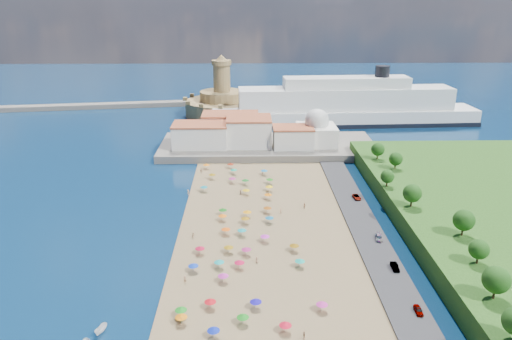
{
  "coord_description": "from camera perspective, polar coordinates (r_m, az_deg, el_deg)",
  "views": [
    {
      "loc": [
        0.91,
        -128.81,
        62.57
      ],
      "look_at": [
        4.0,
        25.0,
        8.0
      ],
      "focal_mm": 35.0,
      "sensor_mm": 36.0,
      "label": 1
    }
  ],
  "objects": [
    {
      "name": "cruise_ship",
      "position": [
        255.63,
        10.14,
        7.05
      ],
      "size": [
        134.34,
        26.28,
        29.16
      ],
      "color": "black",
      "rests_on": "ground"
    },
    {
      "name": "moored_boats",
      "position": [
        104.11,
        -18.09,
        -18.0
      ],
      "size": [
        3.96,
        9.35,
        1.67
      ],
      "color": "white",
      "rests_on": "ground"
    },
    {
      "name": "terrace",
      "position": [
        211.04,
        1.37,
        2.7
      ],
      "size": [
        90.0,
        36.0,
        3.0
      ],
      "primitive_type": "cube",
      "color": "#59544C",
      "rests_on": "ground"
    },
    {
      "name": "domed_building",
      "position": [
        208.91,
        6.91,
        4.52
      ],
      "size": [
        16.0,
        16.0,
        15.0
      ],
      "color": "silver",
      "rests_on": "terrace"
    },
    {
      "name": "beach_parasols",
      "position": [
        131.3,
        -1.79,
        -7.88
      ],
      "size": [
        33.01,
        117.01,
        2.2
      ],
      "color": "gray",
      "rests_on": "beach"
    },
    {
      "name": "hillside_trees",
      "position": [
        136.78,
        19.76,
        -4.36
      ],
      "size": [
        14.55,
        104.81,
        6.95
      ],
      "color": "#382314",
      "rests_on": "hillside"
    },
    {
      "name": "fortress",
      "position": [
        272.91,
        -3.87,
        7.67
      ],
      "size": [
        40.0,
        40.0,
        32.4
      ],
      "color": "#A48B52",
      "rests_on": "ground"
    },
    {
      "name": "jetty",
      "position": [
        244.97,
        -4.15,
        4.97
      ],
      "size": [
        18.0,
        70.0,
        2.4
      ],
      "primitive_type": "cube",
      "color": "#59544C",
      "rests_on": "ground"
    },
    {
      "name": "ground",
      "position": [
        143.21,
        -1.41,
        -6.38
      ],
      "size": [
        700.0,
        700.0,
        0.0
      ],
      "primitive_type": "plane",
      "color": "#071938",
      "rests_on": "ground"
    },
    {
      "name": "parked_cars",
      "position": [
        137.54,
        13.88,
        -7.53
      ],
      "size": [
        2.47,
        64.37,
        1.33
      ],
      "color": "gray",
      "rests_on": "promenade"
    },
    {
      "name": "beachgoers",
      "position": [
        146.1,
        -2.06,
        -5.36
      ],
      "size": [
        37.88,
        99.1,
        1.84
      ],
      "color": "tan",
      "rests_on": "beach"
    },
    {
      "name": "waterfront_buildings",
      "position": [
        209.75,
        -2.2,
        4.4
      ],
      "size": [
        57.0,
        29.0,
        11.0
      ],
      "color": "silver",
      "rests_on": "terrace"
    },
    {
      "name": "breakwater",
      "position": [
        308.99,
        -22.32,
        6.64
      ],
      "size": [
        199.03,
        34.77,
        2.6
      ],
      "primitive_type": "cube",
      "rotation": [
        0.0,
        0.0,
        0.14
      ],
      "color": "#59544C",
      "rests_on": "ground"
    }
  ]
}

